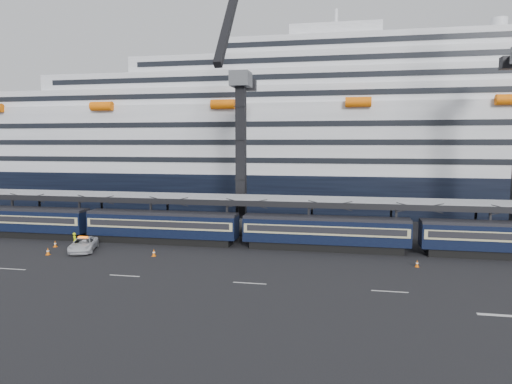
# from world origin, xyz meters

# --- Properties ---
(ground) EXTENTS (260.00, 260.00, 0.00)m
(ground) POSITION_xyz_m (0.00, 0.00, 0.00)
(ground) COLOR black
(ground) RESTS_ON ground
(train) EXTENTS (133.05, 3.00, 4.05)m
(train) POSITION_xyz_m (-4.65, 10.00, 2.20)
(train) COLOR black
(train) RESTS_ON ground
(canopy) EXTENTS (130.00, 6.25, 5.53)m
(canopy) POSITION_xyz_m (0.00, 14.00, 5.25)
(canopy) COLOR gray
(canopy) RESTS_ON ground
(cruise_ship) EXTENTS (214.09, 28.84, 34.00)m
(cruise_ship) POSITION_xyz_m (-1.08, 45.99, 12.34)
(cruise_ship) COLOR black
(cruise_ship) RESTS_ON ground
(crane_dark_near) EXTENTS (4.50, 17.75, 35.08)m
(crane_dark_near) POSITION_xyz_m (-20.00, 18.59, 11.93)
(crane_dark_near) COLOR #494C51
(crane_dark_near) RESTS_ON ground
(pickup_truck) EXTENTS (4.39, 6.20, 1.57)m
(pickup_truck) POSITION_xyz_m (-35.26, 4.18, 0.78)
(pickup_truck) COLOR silver
(pickup_truck) RESTS_ON ground
(worker) EXTENTS (0.87, 0.82, 2.00)m
(worker) POSITION_xyz_m (-36.70, 4.78, 1.00)
(worker) COLOR #CFE40C
(worker) RESTS_ON ground
(traffic_cone_a) EXTENTS (0.40, 0.40, 0.79)m
(traffic_cone_a) POSITION_xyz_m (-39.76, 5.45, 0.39)
(traffic_cone_a) COLOR #FF6B08
(traffic_cone_a) RESTS_ON ground
(traffic_cone_b) EXTENTS (0.42, 0.42, 0.84)m
(traffic_cone_b) POSITION_xyz_m (-38.16, 1.82, 0.41)
(traffic_cone_b) COLOR #FF6B08
(traffic_cone_b) RESTS_ON ground
(traffic_cone_c) EXTENTS (0.42, 0.42, 0.83)m
(traffic_cone_c) POSITION_xyz_m (-26.33, 3.48, 0.41)
(traffic_cone_c) COLOR #FF6B08
(traffic_cone_c) RESTS_ON ground
(traffic_cone_d) EXTENTS (0.37, 0.37, 0.73)m
(traffic_cone_d) POSITION_xyz_m (1.41, 4.42, 0.36)
(traffic_cone_d) COLOR #FF6B08
(traffic_cone_d) RESTS_ON ground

